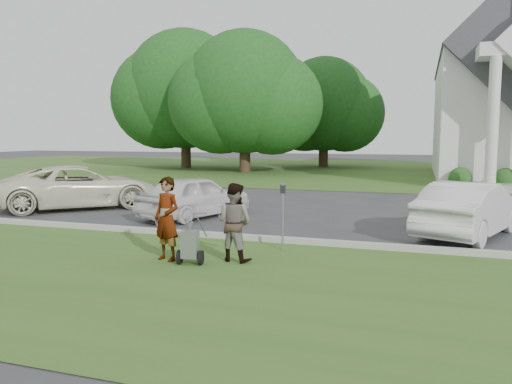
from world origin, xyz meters
The scene contains 14 objects.
ground centered at (0.00, 0.00, 0.00)m, with size 120.00×120.00×0.00m, color #333335.
grass_strip centered at (0.00, -3.00, 0.01)m, with size 80.00×7.00×0.01m, color #34591E.
church_lawn centered at (0.00, 27.00, 0.01)m, with size 80.00×30.00×0.01m, color #34591E.
curb centered at (0.00, 0.55, 0.07)m, with size 80.00×0.18×0.15m, color #9E9E93.
tree_left centered at (-8.01, 21.99, 5.11)m, with size 10.63×8.40×9.71m.
tree_far centered at (-14.01, 24.99, 5.69)m, with size 11.64×9.20×10.73m.
tree_back centered at (-4.01, 29.99, 4.73)m, with size 9.61×7.60×8.89m.
striping_cart centered at (-0.62, -1.94, 0.39)m, with size 0.58×1.04×0.92m.
person_left centered at (-1.20, -1.81, 0.85)m, with size 0.62×0.41×1.70m, color #999999.
person_right centered at (0.10, -1.41, 0.79)m, with size 0.77×0.60×1.58m, color #999999.
parking_meter_near centered at (0.79, -0.20, 0.94)m, with size 0.11×0.10×1.49m.
car_a centered at (-7.70, 3.92, 0.75)m, with size 2.49×5.40×1.50m, color beige.
car_b centered at (-3.00, 3.33, 0.66)m, with size 1.57×3.90×1.33m, color silver.
car_d centered at (4.84, 2.84, 0.69)m, with size 1.47×4.22×1.39m, color silver.
Camera 1 is at (3.63, -10.67, 2.53)m, focal length 35.00 mm.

